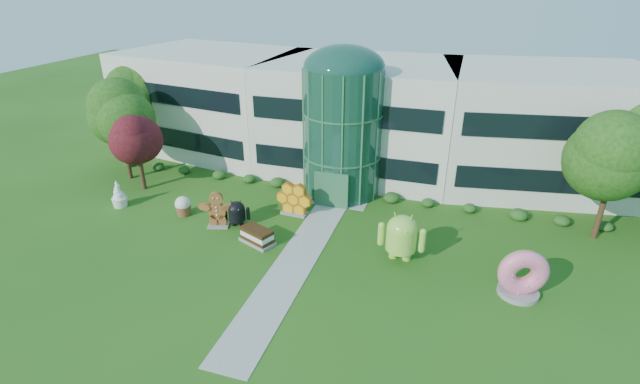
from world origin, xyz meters
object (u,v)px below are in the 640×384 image
(android_black, at_px, (237,212))
(donut, at_px, (522,272))
(android_green, at_px, (402,234))
(gingerbread, at_px, (217,209))

(android_black, distance_m, donut, 18.34)
(android_green, bearing_deg, android_black, 177.69)
(android_black, height_order, donut, donut)
(gingerbread, bearing_deg, android_green, -17.57)
(android_green, height_order, android_black, android_green)
(donut, bearing_deg, android_green, 152.04)
(donut, xyz_separation_m, gingerbread, (-19.43, 1.80, -0.11))
(android_green, height_order, donut, android_green)
(android_green, xyz_separation_m, gingerbread, (-12.69, 0.23, -0.40))
(android_black, relative_size, donut, 0.75)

